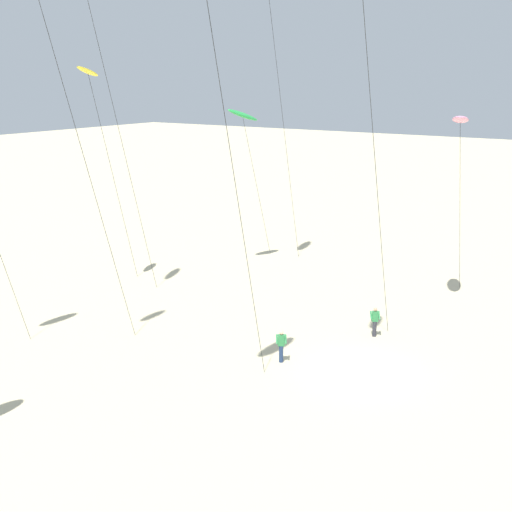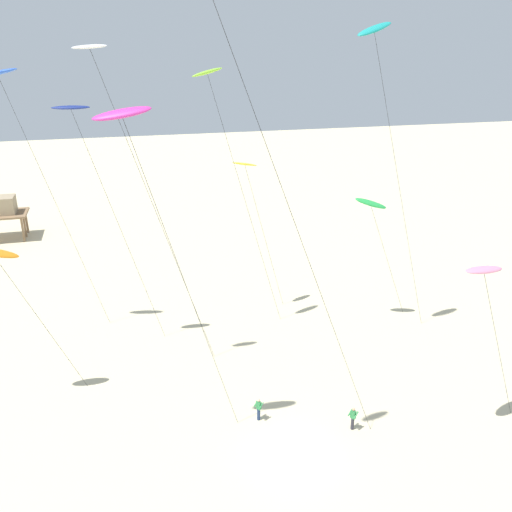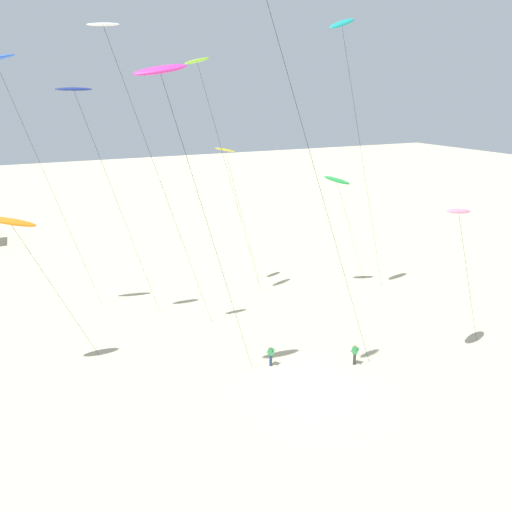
# 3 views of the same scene
# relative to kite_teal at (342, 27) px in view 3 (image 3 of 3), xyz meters

# --- Properties ---
(ground_plane) EXTENTS (260.00, 260.00, 0.00)m
(ground_plane) POSITION_rel_kite_teal_xyz_m (-9.60, -12.27, -24.50)
(ground_plane) COLOR beige
(kite_teal) EXTENTS (8.81, 1.53, 25.46)m
(kite_teal) POSITION_rel_kite_teal_xyz_m (0.00, 0.00, 0.00)
(kite_teal) COLOR teal
(kite_teal) RESTS_ON ground
(kite_pink) EXTENTS (6.25, 1.81, 11.85)m
(kite_pink) POSITION_rel_kite_teal_xyz_m (1.74, -12.83, -13.09)
(kite_pink) COLOR pink
(kite_pink) RESTS_ON ground
(kite_yellow) EXTENTS (5.18, 1.50, 14.51)m
(kite_yellow) POSITION_rel_kite_teal_xyz_m (-7.64, 7.35, -10.57)
(kite_yellow) COLOR yellow
(kite_yellow) RESTS_ON ground
(kite_magenta) EXTENTS (7.36, 1.20, 21.07)m
(kite_magenta) POSITION_rel_kite_teal_xyz_m (-17.97, -9.04, -4.14)
(kite_magenta) COLOR #D8339E
(kite_magenta) RESTS_ON ground
(kite_navy) EXTENTS (6.86, 1.06, 19.75)m
(kite_navy) POSITION_rel_kite_teal_xyz_m (-21.13, 3.92, -5.17)
(kite_navy) COLOR navy
(kite_navy) RESTS_ON ground
(kite_lime) EXTENTS (7.63, 1.57, 22.27)m
(kite_lime) POSITION_rel_kite_teal_xyz_m (-11.19, 4.21, -2.99)
(kite_lime) COLOR #8CD833
(kite_lime) RESTS_ON ground
(kite_green) EXTENTS (6.02, 1.50, 11.88)m
(kite_green) POSITION_rel_kite_teal_xyz_m (2.11, 2.59, -13.34)
(kite_green) COLOR green
(kite_green) RESTS_ON ground
(kite_orange) EXTENTS (6.24, 1.00, 12.02)m
(kite_orange) POSITION_rel_kite_teal_xyz_m (-26.67, -1.94, -13.21)
(kite_orange) COLOR orange
(kite_orange) RESTS_ON ground
(kite_white) EXTENTS (8.34, 1.09, 23.83)m
(kite_white) POSITION_rel_kite_teal_xyz_m (-19.20, -0.63, -1.53)
(kite_white) COLOR white
(kite_white) RESTS_ON ground
(kite_flyer_nearest) EXTENTS (0.71, 0.71, 1.67)m
(kite_flyer_nearest) POSITION_rel_kite_teal_xyz_m (-5.02, -11.02, -23.61)
(kite_flyer_nearest) COLOR #33333D
(kite_flyer_nearest) RESTS_ON ground
(kite_flyer_middle) EXTENTS (0.71, 0.72, 1.67)m
(kite_flyer_middle) POSITION_rel_kite_teal_xyz_m (-10.75, -8.49, -23.61)
(kite_flyer_middle) COLOR navy
(kite_flyer_middle) RESTS_ON ground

